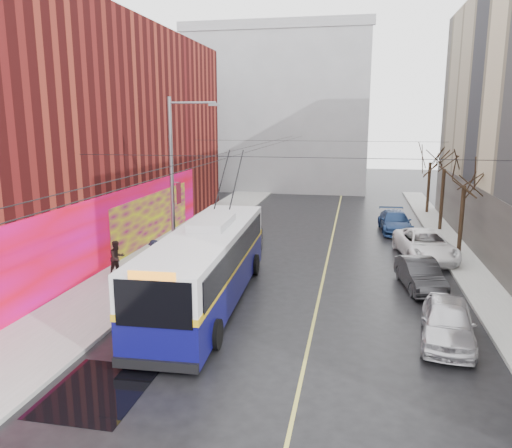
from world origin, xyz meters
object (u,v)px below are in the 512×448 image
at_px(parked_car_a, 448,322).
at_px(pedestrian_b, 117,258).
at_px(trolleybus, 207,264).
at_px(parked_car_b, 420,274).
at_px(parked_car_c, 425,245).
at_px(tree_near, 465,172).
at_px(following_car, 248,231).
at_px(parked_car_d, 395,222).
at_px(streetlight_pole, 175,180).
at_px(tree_mid, 445,158).
at_px(tree_far, 431,153).
at_px(pedestrian_a, 180,244).
at_px(pedestrian_c, 155,255).

relative_size(parked_car_a, pedestrian_b, 2.54).
bearing_deg(trolleybus, parked_car_b, 19.59).
distance_m(parked_car_a, pedestrian_b, 15.81).
bearing_deg(parked_car_b, parked_car_a, -96.45).
height_order(parked_car_a, parked_car_c, parked_car_c).
bearing_deg(tree_near, following_car, 176.73).
bearing_deg(parked_car_d, streetlight_pole, -138.54).
bearing_deg(parked_car_c, tree_near, 12.57).
bearing_deg(tree_mid, tree_far, 90.00).
xyz_separation_m(streetlight_pole, tree_mid, (15.14, 13.00, 0.41)).
distance_m(pedestrian_a, pedestrian_c, 2.63).
xyz_separation_m(tree_near, parked_car_d, (-3.20, 6.08, -4.24)).
xyz_separation_m(tree_far, parked_car_c, (-2.00, -14.77, -4.33)).
xyz_separation_m(parked_car_d, pedestrian_a, (-12.55, -10.00, 0.23)).
bearing_deg(parked_car_d, pedestrian_a, -145.34).
bearing_deg(parked_car_c, pedestrian_b, -165.08).
height_order(trolleybus, parked_car_d, trolleybus).
bearing_deg(tree_near, pedestrian_b, -156.86).
bearing_deg(pedestrian_a, pedestrian_c, 171.23).
bearing_deg(parked_car_c, parked_car_b, -107.79).
bearing_deg(streetlight_pole, tree_mid, 40.65).
bearing_deg(trolleybus, pedestrian_a, 117.20).
distance_m(parked_car_b, pedestrian_a, 13.07).
relative_size(tree_near, following_car, 1.35).
relative_size(streetlight_pole, parked_car_c, 1.54).
xyz_separation_m(streetlight_pole, trolleybus, (2.89, -4.10, -3.10)).
bearing_deg(tree_near, pedestrian_c, -158.11).
height_order(trolleybus, parked_car_a, trolleybus).
bearing_deg(tree_near, trolleybus, -140.49).
bearing_deg(trolleybus, parked_car_c, 40.02).
height_order(tree_mid, parked_car_c, tree_mid).
height_order(streetlight_pole, trolleybus, streetlight_pole).
relative_size(tree_far, pedestrian_c, 4.00).
height_order(tree_far, parked_car_d, tree_far).
relative_size(tree_near, parked_car_b, 1.49).
relative_size(trolleybus, pedestrian_b, 7.49).
bearing_deg(pedestrian_c, pedestrian_a, -71.37).
bearing_deg(pedestrian_c, pedestrian_b, 63.10).
bearing_deg(following_car, tree_near, -13.10).
relative_size(parked_car_a, parked_car_c, 0.77).
relative_size(streetlight_pole, parked_car_d, 1.77).
distance_m(trolleybus, parked_car_a, 9.88).
distance_m(trolleybus, pedestrian_a, 7.15).
height_order(parked_car_a, pedestrian_a, pedestrian_a).
distance_m(following_car, pedestrian_c, 8.00).
relative_size(streetlight_pole, trolleybus, 0.67).
xyz_separation_m(tree_mid, parked_car_b, (-2.91, -13.35, -4.54)).
relative_size(streetlight_pole, tree_far, 1.37).
xyz_separation_m(parked_car_c, pedestrian_b, (-15.76, -6.82, 0.23)).
bearing_deg(parked_car_c, pedestrian_a, -175.60).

